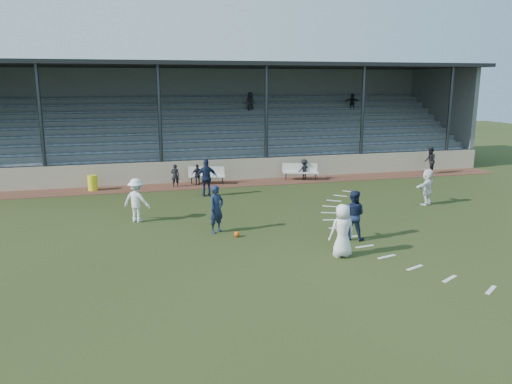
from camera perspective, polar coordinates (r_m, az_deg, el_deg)
ground at (r=17.59m, az=2.07°, el=-5.86°), size 90.00×90.00×0.00m
cinder_track at (r=27.47m, az=-4.22°, el=0.90°), size 34.00×2.00×0.02m
retaining_wall at (r=28.38m, az=-4.63°, el=2.48°), size 34.00×0.18×1.20m
bench_left at (r=27.49m, az=-5.67°, el=2.09°), size 2.04×0.96×0.95m
bench_right at (r=28.59m, az=5.08°, el=2.51°), size 2.02×1.07×0.95m
trash_bin at (r=27.12m, az=-18.16°, el=1.01°), size 0.49×0.49×0.78m
football at (r=18.24m, az=-2.20°, el=-4.84°), size 0.21×0.21×0.21m
player_white_lead at (r=16.27m, az=9.84°, el=-4.37°), size 0.87×0.59×1.74m
player_navy_lead at (r=18.63m, az=-4.53°, el=-1.94°), size 0.79×0.73×1.80m
player_navy_mid at (r=18.09m, az=11.03°, el=-2.60°), size 1.10×1.04×1.79m
player_white_wing at (r=20.56m, az=-13.49°, el=-0.93°), size 1.32×1.16×1.77m
player_navy_wing at (r=24.55m, az=-5.66°, el=1.62°), size 1.10×0.51×1.84m
player_white_back at (r=24.12m, az=18.99°, el=0.58°), size 1.55×1.28×1.66m
official at (r=32.15m, az=19.26°, el=3.42°), size 0.90×0.98×1.62m
sub_left_near at (r=26.98m, az=-9.22°, el=1.89°), size 0.48×0.36×1.21m
sub_left_far at (r=27.18m, az=-6.69°, el=1.97°), size 0.70×0.36×1.15m
sub_right at (r=28.63m, az=5.51°, el=2.58°), size 0.85×0.62×1.19m
grandstand at (r=32.77m, az=-6.12°, el=6.64°), size 34.60×9.00×6.61m
penalty_arc at (r=19.13m, az=14.02°, el=-4.69°), size 3.89×14.63×0.01m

